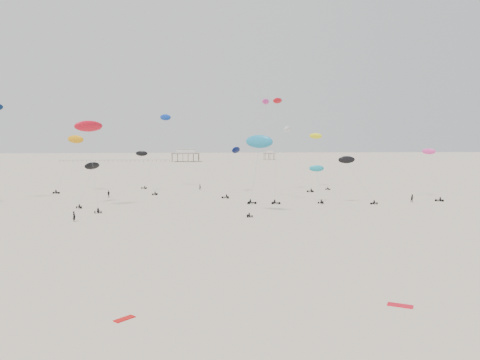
{
  "coord_description": "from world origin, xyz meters",
  "views": [
    {
      "loc": [
        -11.33,
        -5.94,
        14.66
      ],
      "look_at": [
        0.0,
        88.0,
        7.0
      ],
      "focal_mm": 35.0,
      "sensor_mm": 36.0,
      "label": 1
    }
  ],
  "objects": [
    {
      "name": "pier_fence",
      "position": [
        -62.0,
        350.0,
        0.77
      ],
      "size": [
        80.2,
        0.2,
        1.5
      ],
      "color": "black",
      "rests_on": "ground"
    },
    {
      "name": "rig_7",
      "position": [
        2.79,
        126.08,
        9.54
      ],
      "size": [
        7.31,
        17.45,
        18.52
      ],
      "rotation": [
        0.0,
        0.0,
        1.46
      ],
      "color": "black",
      "rests_on": "ground"
    },
    {
      "name": "rig_6",
      "position": [
        3.65,
        87.16,
        13.83
      ],
      "size": [
        6.33,
        6.86,
        16.25
      ],
      "rotation": [
        0.0,
        0.0,
        0.24
      ],
      "color": "black",
      "rests_on": "ground"
    },
    {
      "name": "rig_5",
      "position": [
        6.66,
        106.33,
        11.71
      ],
      "size": [
        7.11,
        8.98,
        25.51
      ],
      "rotation": [
        0.0,
        0.0,
        4.37
      ],
      "color": "black",
      "rests_on": "ground"
    },
    {
      "name": "rig_3",
      "position": [
        21.02,
        103.8,
        5.58
      ],
      "size": [
        3.82,
        5.18,
        9.18
      ],
      "rotation": [
        0.0,
        0.0,
        5.63
      ],
      "color": "black",
      "rests_on": "ground"
    },
    {
      "name": "spectator_0",
      "position": [
        -31.6,
        82.78,
        0.0
      ],
      "size": [
        0.98,
        0.98,
        2.25
      ],
      "primitive_type": "imported",
      "rotation": [
        0.0,
        0.0,
        2.35
      ],
      "color": "black",
      "rests_on": "ground"
    },
    {
      "name": "pavilion_small",
      "position": [
        60.0,
        380.0,
        3.49
      ],
      "size": [
        9.0,
        7.0,
        8.0
      ],
      "color": "brown",
      "rests_on": "ground"
    },
    {
      "name": "rig_2",
      "position": [
        -33.45,
        108.03,
        7.41
      ],
      "size": [
        4.25,
        12.56,
        11.99
      ],
      "rotation": [
        0.0,
        0.0,
        3.68
      ],
      "color": "black",
      "rests_on": "ground"
    },
    {
      "name": "rig_4",
      "position": [
        31.37,
        140.38,
        14.26
      ],
      "size": [
        4.98,
        11.64,
        18.32
      ],
      "rotation": [
        0.0,
        0.0,
        3.58
      ],
      "color": "black",
      "rests_on": "ground"
    },
    {
      "name": "spectator_3",
      "position": [
        -6.42,
        138.03,
        0.0
      ],
      "size": [
        0.87,
        0.87,
        2.02
      ],
      "primitive_type": "imported",
      "rotation": [
        0.0,
        0.0,
        2.36
      ],
      "color": "black",
      "rests_on": "ground"
    },
    {
      "name": "grounded_kite_b",
      "position": [
        -16.35,
        32.67,
        0.0
      ],
      "size": [
        1.8,
        1.73,
        0.07
      ],
      "primitive_type": "cube",
      "rotation": [
        0.0,
        0.0,
        0.74
      ],
      "color": "red",
      "rests_on": "ground"
    },
    {
      "name": "rig_0",
      "position": [
        -22.12,
        131.74,
        7.48
      ],
      "size": [
        7.41,
        12.23,
        14.89
      ],
      "rotation": [
        0.0,
        0.0,
        5.82
      ],
      "color": "black",
      "rests_on": "ground"
    },
    {
      "name": "pavilion_main",
      "position": [
        -10.0,
        350.0,
        4.22
      ],
      "size": [
        21.0,
        13.0,
        9.8
      ],
      "color": "brown",
      "rests_on": "ground"
    },
    {
      "name": "rig_15",
      "position": [
        21.54,
        131.78,
        13.67
      ],
      "size": [
        8.63,
        8.72,
        19.84
      ],
      "rotation": [
        0.0,
        0.0,
        1.63
      ],
      "color": "black",
      "rests_on": "ground"
    },
    {
      "name": "spectator_1",
      "position": [
        44.26,
        101.93,
        0.0
      ],
      "size": [
        1.11,
        0.66,
        2.25
      ],
      "primitive_type": "imported",
      "rotation": [
        0.0,
        0.0,
        6.3
      ],
      "color": "black",
      "rests_on": "ground"
    },
    {
      "name": "ground_plane",
      "position": [
        0.0,
        200.0,
        0.0
      ],
      "size": [
        900.0,
        900.0,
        0.0
      ],
      "primitive_type": "plane",
      "color": "beige"
    },
    {
      "name": "grounded_kite_a",
      "position": [
        7.86,
        32.95,
        0.0
      ],
      "size": [
        2.35,
        1.91,
        0.08
      ],
      "primitive_type": "cube",
      "rotation": [
        0.0,
        0.0,
        -0.55
      ],
      "color": "red",
      "rests_on": "ground"
    },
    {
      "name": "rig_12",
      "position": [
        -43.51,
        135.96,
        13.43
      ],
      "size": [
        9.08,
        7.98,
        16.98
      ],
      "rotation": [
        0.0,
        0.0,
        4.15
      ],
      "color": "black",
      "rests_on": "ground"
    },
    {
      "name": "rig_10",
      "position": [
        52.67,
        107.94,
        7.76
      ],
      "size": [
        4.23,
        11.08,
        13.91
      ],
      "rotation": [
        0.0,
        0.0,
        1.55
      ],
      "color": "black",
      "rests_on": "ground"
    },
    {
      "name": "spectator_2",
      "position": [
        -31.34,
        121.18,
        0.0
      ],
      "size": [
        1.44,
        1.2,
        2.14
      ],
      "primitive_type": "imported",
      "rotation": [
        0.0,
        0.0,
        5.79
      ],
      "color": "black",
      "rests_on": "ground"
    },
    {
      "name": "rig_8",
      "position": [
        -18.19,
        146.06,
        18.8
      ],
      "size": [
        10.1,
        6.15,
        23.74
      ],
      "rotation": [
        0.0,
        0.0,
        1.26
      ],
      "color": "black",
      "rests_on": "ground"
    },
    {
      "name": "rig_13",
      "position": [
        -31.58,
        99.05,
        16.23
      ],
      "size": [
        7.08,
        10.73,
        19.73
      ],
      "rotation": [
        0.0,
        0.0,
        0.11
      ],
      "color": "black",
      "rests_on": "ground"
    },
    {
      "name": "rig_9",
      "position": [
        10.54,
        102.96,
        13.61
      ],
      "size": [
        3.48,
        3.83,
        25.28
      ],
      "rotation": [
        0.0,
        0.0,
        4.23
      ],
      "color": "black",
      "rests_on": "ground"
    },
    {
      "name": "rig_1",
      "position": [
        28.83,
        101.2,
        7.98
      ],
      "size": [
        9.12,
        4.24,
        11.83
      ],
      "rotation": [
        0.0,
        0.0,
        1.98
      ],
      "color": "black",
      "rests_on": "ground"
    }
  ]
}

